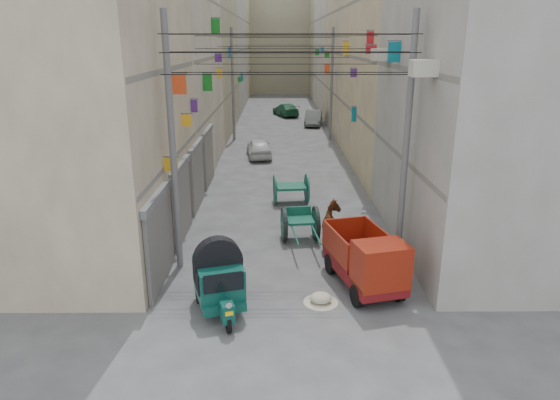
{
  "coord_description": "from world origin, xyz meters",
  "views": [
    {
      "loc": [
        -0.38,
        -9.11,
        7.13
      ],
      "look_at": [
        -0.29,
        6.5,
        2.12
      ],
      "focal_mm": 32.0,
      "sensor_mm": 36.0,
      "label": 1
    }
  ],
  "objects_px": {
    "auto_rickshaw": "(219,278)",
    "distant_car_green": "(286,110)",
    "horse": "(337,230)",
    "mini_truck": "(369,265)",
    "second_cart": "(291,188)",
    "feed_sack": "(321,298)",
    "distant_car_white": "(259,148)",
    "tonga_cart": "(300,223)",
    "distant_car_grey": "(313,118)"
  },
  "relations": [
    {
      "from": "second_cart",
      "to": "distant_car_grey",
      "type": "relative_size",
      "value": 0.42
    },
    {
      "from": "distant_car_green",
      "to": "distant_car_grey",
      "type": "bearing_deg",
      "value": 94.59
    },
    {
      "from": "tonga_cart",
      "to": "distant_car_white",
      "type": "distance_m",
      "value": 14.0
    },
    {
      "from": "mini_truck",
      "to": "auto_rickshaw",
      "type": "bearing_deg",
      "value": 178.99
    },
    {
      "from": "tonga_cart",
      "to": "feed_sack",
      "type": "relative_size",
      "value": 4.7
    },
    {
      "from": "tonga_cart",
      "to": "distant_car_white",
      "type": "xyz_separation_m",
      "value": [
        -2.0,
        13.86,
        -0.06
      ]
    },
    {
      "from": "tonga_cart",
      "to": "second_cart",
      "type": "distance_m",
      "value": 4.43
    },
    {
      "from": "second_cart",
      "to": "distant_car_white",
      "type": "relative_size",
      "value": 0.46
    },
    {
      "from": "distant_car_white",
      "to": "horse",
      "type": "bearing_deg",
      "value": 94.81
    },
    {
      "from": "second_cart",
      "to": "distant_car_grey",
      "type": "xyz_separation_m",
      "value": [
        2.56,
        21.92,
        -0.08
      ]
    },
    {
      "from": "distant_car_grey",
      "to": "feed_sack",
      "type": "bearing_deg",
      "value": -86.46
    },
    {
      "from": "mini_truck",
      "to": "distant_car_grey",
      "type": "height_order",
      "value": "mini_truck"
    },
    {
      "from": "auto_rickshaw",
      "to": "distant_car_green",
      "type": "relative_size",
      "value": 0.57
    },
    {
      "from": "distant_car_grey",
      "to": "distant_car_green",
      "type": "height_order",
      "value": "distant_car_grey"
    },
    {
      "from": "distant_car_white",
      "to": "mini_truck",
      "type": "bearing_deg",
      "value": 94.81
    },
    {
      "from": "distant_car_green",
      "to": "horse",
      "type": "bearing_deg",
      "value": 74.68
    },
    {
      "from": "tonga_cart",
      "to": "feed_sack",
      "type": "height_order",
      "value": "tonga_cart"
    },
    {
      "from": "tonga_cart",
      "to": "mini_truck",
      "type": "relative_size",
      "value": 0.83
    },
    {
      "from": "auto_rickshaw",
      "to": "distant_car_green",
      "type": "bearing_deg",
      "value": 69.43
    },
    {
      "from": "mini_truck",
      "to": "distant_car_white",
      "type": "distance_m",
      "value": 18.31
    },
    {
      "from": "mini_truck",
      "to": "horse",
      "type": "distance_m",
      "value": 2.92
    },
    {
      "from": "second_cart",
      "to": "feed_sack",
      "type": "distance_m",
      "value": 9.14
    },
    {
      "from": "auto_rickshaw",
      "to": "mini_truck",
      "type": "distance_m",
      "value": 4.38
    },
    {
      "from": "mini_truck",
      "to": "distant_car_white",
      "type": "relative_size",
      "value": 0.98
    },
    {
      "from": "distant_car_grey",
      "to": "distant_car_white",
      "type": "bearing_deg",
      "value": -102.01
    },
    {
      "from": "auto_rickshaw",
      "to": "distant_car_green",
      "type": "distance_m",
      "value": 37.23
    },
    {
      "from": "mini_truck",
      "to": "distant_car_white",
      "type": "bearing_deg",
      "value": 87.92
    },
    {
      "from": "auto_rickshaw",
      "to": "horse",
      "type": "xyz_separation_m",
      "value": [
        3.66,
        3.85,
        -0.1
      ]
    },
    {
      "from": "distant_car_white",
      "to": "distant_car_green",
      "type": "distance_m",
      "value": 18.35
    },
    {
      "from": "second_cart",
      "to": "auto_rickshaw",
      "type": "bearing_deg",
      "value": -108.93
    },
    {
      "from": "distant_car_green",
      "to": "feed_sack",
      "type": "bearing_deg",
      "value": 73.2
    },
    {
      "from": "second_cart",
      "to": "distant_car_white",
      "type": "xyz_separation_m",
      "value": [
        -1.77,
        9.44,
        -0.11
      ]
    },
    {
      "from": "tonga_cart",
      "to": "distant_car_grey",
      "type": "xyz_separation_m",
      "value": [
        2.33,
        26.34,
        -0.02
      ]
    },
    {
      "from": "feed_sack",
      "to": "mini_truck",
      "type": "bearing_deg",
      "value": 23.98
    },
    {
      "from": "mini_truck",
      "to": "distant_car_green",
      "type": "xyz_separation_m",
      "value": [
        -1.82,
        36.15,
        -0.27
      ]
    },
    {
      "from": "second_cart",
      "to": "tonga_cart",
      "type": "bearing_deg",
      "value": -92.87
    },
    {
      "from": "mini_truck",
      "to": "second_cart",
      "type": "xyz_separation_m",
      "value": [
        -2.05,
        8.47,
        -0.16
      ]
    },
    {
      "from": "horse",
      "to": "second_cart",
      "type": "bearing_deg",
      "value": -87.88
    },
    {
      "from": "auto_rickshaw",
      "to": "mini_truck",
      "type": "xyz_separation_m",
      "value": [
        4.27,
        1.0,
        -0.08
      ]
    },
    {
      "from": "feed_sack",
      "to": "distant_car_white",
      "type": "distance_m",
      "value": 18.7
    },
    {
      "from": "second_cart",
      "to": "distant_car_green",
      "type": "xyz_separation_m",
      "value": [
        0.23,
        27.68,
        -0.11
      ]
    },
    {
      "from": "distant_car_white",
      "to": "distant_car_grey",
      "type": "height_order",
      "value": "distant_car_grey"
    },
    {
      "from": "distant_car_green",
      "to": "distant_car_white",
      "type": "bearing_deg",
      "value": 66.34
    },
    {
      "from": "auto_rickshaw",
      "to": "second_cart",
      "type": "relative_size",
      "value": 1.45
    },
    {
      "from": "distant_car_green",
      "to": "mini_truck",
      "type": "bearing_deg",
      "value": 75.49
    },
    {
      "from": "horse",
      "to": "distant_car_white",
      "type": "relative_size",
      "value": 0.57
    },
    {
      "from": "feed_sack",
      "to": "horse",
      "type": "distance_m",
      "value": 3.65
    },
    {
      "from": "feed_sack",
      "to": "second_cart",
      "type": "bearing_deg",
      "value": 93.85
    },
    {
      "from": "mini_truck",
      "to": "feed_sack",
      "type": "height_order",
      "value": "mini_truck"
    },
    {
      "from": "distant_car_white",
      "to": "auto_rickshaw",
      "type": "bearing_deg",
      "value": 81.42
    }
  ]
}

